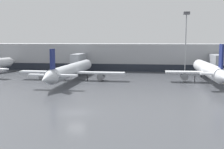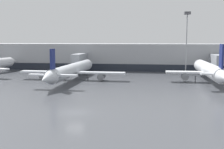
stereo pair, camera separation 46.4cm
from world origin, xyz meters
The scene contains 5 objects.
ground_plane centered at (0.00, 0.00, 0.00)m, with size 320.00×320.00×0.00m, color #424449.
terminal_building centered at (0.06, 61.90, 4.50)m, with size 160.00×26.81×9.00m.
parked_jet_0 centered at (24.69, 32.62, 2.99)m, with size 20.89×34.35×9.53m.
parked_jet_1 centered at (-9.70, 31.88, 2.56)m, with size 27.70×39.57×8.48m.
apron_light_mast_2 centered at (20.84, 48.05, 14.62)m, with size 1.80×1.80×18.56m.
Camera 2 is at (10.91, -38.15, 10.33)m, focal length 45.00 mm.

